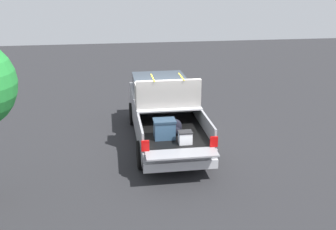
# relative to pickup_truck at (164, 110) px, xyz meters

# --- Properties ---
(ground_plane) EXTENTS (40.00, 40.00, 0.00)m
(ground_plane) POSITION_rel_pickup_truck_xyz_m (-0.35, -0.00, -0.94)
(ground_plane) COLOR #262628
(pickup_truck) EXTENTS (6.05, 2.06, 2.23)m
(pickup_truck) POSITION_rel_pickup_truck_xyz_m (0.00, 0.00, 0.00)
(pickup_truck) COLOR gray
(pickup_truck) RESTS_ON ground_plane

